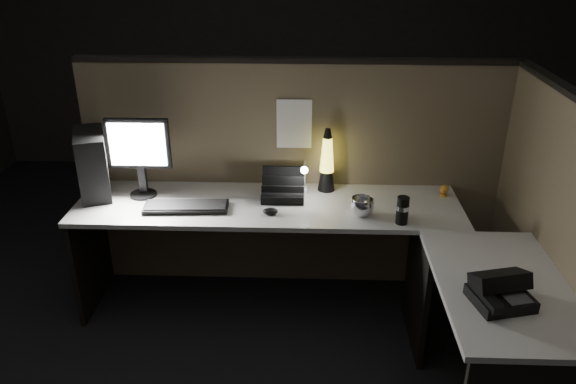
{
  "coord_description": "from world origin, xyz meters",
  "views": [
    {
      "loc": [
        0.09,
        -2.4,
        2.21
      ],
      "look_at": [
        -0.02,
        0.35,
        0.92
      ],
      "focal_mm": 35.0,
      "sensor_mm": 36.0,
      "label": 1
    }
  ],
  "objects_px": {
    "pc_tower": "(93,164)",
    "desk_phone": "(500,291)",
    "lava_lamp": "(327,165)",
    "keyboard": "(186,207)",
    "monitor": "(139,150)"
  },
  "relations": [
    {
      "from": "pc_tower",
      "to": "lava_lamp",
      "type": "height_order",
      "value": "lava_lamp"
    },
    {
      "from": "pc_tower",
      "to": "lava_lamp",
      "type": "bearing_deg",
      "value": -16.43
    },
    {
      "from": "pc_tower",
      "to": "desk_phone",
      "type": "bearing_deg",
      "value": -46.56
    },
    {
      "from": "lava_lamp",
      "to": "desk_phone",
      "type": "distance_m",
      "value": 1.36
    },
    {
      "from": "pc_tower",
      "to": "monitor",
      "type": "height_order",
      "value": "monitor"
    },
    {
      "from": "pc_tower",
      "to": "keyboard",
      "type": "height_order",
      "value": "pc_tower"
    },
    {
      "from": "monitor",
      "to": "desk_phone",
      "type": "xyz_separation_m",
      "value": [
        1.85,
        -1.03,
        -0.24
      ]
    },
    {
      "from": "monitor",
      "to": "desk_phone",
      "type": "height_order",
      "value": "monitor"
    },
    {
      "from": "monitor",
      "to": "desk_phone",
      "type": "bearing_deg",
      "value": -29.24
    },
    {
      "from": "pc_tower",
      "to": "desk_phone",
      "type": "height_order",
      "value": "pc_tower"
    },
    {
      "from": "keyboard",
      "to": "lava_lamp",
      "type": "bearing_deg",
      "value": 16.85
    },
    {
      "from": "lava_lamp",
      "to": "pc_tower",
      "type": "bearing_deg",
      "value": -175.61
    },
    {
      "from": "pc_tower",
      "to": "desk_phone",
      "type": "relative_size",
      "value": 1.38
    },
    {
      "from": "pc_tower",
      "to": "desk_phone",
      "type": "distance_m",
      "value": 2.39
    },
    {
      "from": "lava_lamp",
      "to": "keyboard",
      "type": "bearing_deg",
      "value": -160.12
    }
  ]
}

